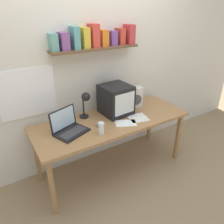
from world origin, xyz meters
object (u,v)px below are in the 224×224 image
Objects in this scene: crt_monitor at (116,100)px; juice_glass at (101,129)px; laptop at (68,126)px; corner_desk at (112,124)px; open_notebook at (138,118)px; computer_mouse at (99,125)px; desk_lamp at (85,100)px; space_heater at (135,98)px; loose_paper_near_laptop at (126,123)px.

crt_monitor reaches higher than juice_glass.
crt_monitor is 0.92× the size of laptop.
open_notebook is at bearing -23.30° from corner_desk.
laptop is at bearing 141.30° from juice_glass.
desk_lamp is at bearing 100.02° from computer_mouse.
space_heater is (0.44, 0.15, 0.19)m from corner_desk.
crt_monitor is 0.34m from open_notebook.
laptop is at bearing 169.16° from computer_mouse.
laptop is 0.35m from juice_glass.
desk_lamp is at bearing 166.88° from crt_monitor.
juice_glass is at bearing -143.52° from crt_monitor.
corner_desk is 5.58× the size of desk_lamp.
corner_desk is 0.42m from desk_lamp.
loose_paper_near_laptop is at bearing -170.91° from open_notebook.
crt_monitor is 1.12× the size of desk_lamp.
desk_lamp reaches higher than space_heater.
desk_lamp is at bearing 87.69° from juice_glass.
corner_desk is 13.93× the size of juice_glass.
crt_monitor reaches higher than computer_mouse.
laptop is 0.98m from space_heater.
juice_glass reaches higher than computer_mouse.
laptop is at bearing -174.45° from crt_monitor.
desk_lamp is at bearing 9.62° from laptop.
open_notebook is (0.52, -0.31, -0.23)m from desk_lamp.
desk_lamp reaches higher than open_notebook.
juice_glass is 0.48× the size of loose_paper_near_laptop.
corner_desk is 0.50m from space_heater.
juice_glass is (-0.25, -0.20, 0.12)m from corner_desk.
crt_monitor is 0.38m from desk_lamp.
laptop is 3.43× the size of computer_mouse.
computer_mouse is (0.06, 0.16, -0.04)m from juice_glass.
corner_desk is 15.70× the size of computer_mouse.
space_heater is (0.30, 0.02, -0.04)m from crt_monitor.
computer_mouse is (0.04, -0.23, -0.22)m from desk_lamp.
crt_monitor is 3.16× the size of computer_mouse.
computer_mouse reaches higher than open_notebook.
space_heater reaches higher than open_notebook.
loose_paper_near_laptop is at bearing -36.45° from laptop.
loose_paper_near_laptop is (-0.35, -0.30, -0.13)m from space_heater.
computer_mouse reaches higher than loose_paper_near_laptop.
corner_desk is 6.86× the size of space_heater.
juice_glass reaches higher than loose_paper_near_laptop.
space_heater is 0.67m from computer_mouse.
corner_desk is 0.35m from juice_glass.
crt_monitor is 0.30m from space_heater.
space_heater is at bearing 26.84° from juice_glass.
desk_lamp is 2.50× the size of juice_glass.
juice_glass is (-0.02, -0.39, -0.17)m from desk_lamp.
desk_lamp is 1.28× the size of open_notebook.
loose_paper_near_laptop is (0.09, -0.15, 0.06)m from corner_desk.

